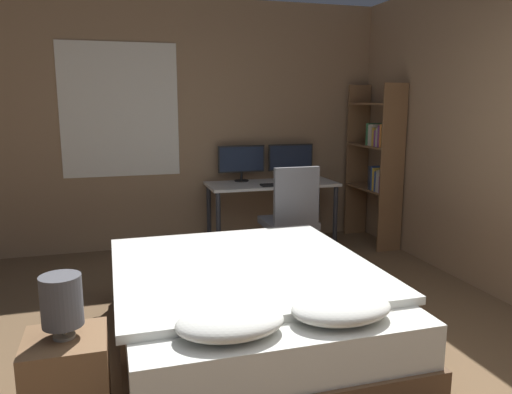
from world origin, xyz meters
The scene contains 12 objects.
wall_back centered at (-0.02, 3.81, 1.35)m, with size 12.00×0.08×2.70m.
wall_side_right centered at (1.95, 1.50, 1.35)m, with size 0.06×12.00×2.70m.
bed centered at (-0.29, 1.29, 0.26)m, with size 1.70×2.07×0.60m.
nightstand centered at (-1.38, 0.65, 0.25)m, with size 0.39×0.38×0.51m.
bedside_lamp centered at (-1.38, 0.65, 0.69)m, with size 0.19×0.19×0.31m.
desk centered at (0.59, 3.45, 0.63)m, with size 1.43×0.60×0.73m.
monitor_left centered at (0.29, 3.64, 0.96)m, with size 0.53×0.16×0.40m.
monitor_right centered at (0.88, 3.64, 0.96)m, with size 0.53×0.16×0.40m.
keyboard centered at (0.59, 3.25, 0.73)m, with size 0.36×0.13×0.02m.
computer_mouse centered at (0.86, 3.25, 0.74)m, with size 0.07×0.05×0.04m.
office_chair centered at (0.54, 2.71, 0.41)m, with size 0.52×0.52×1.01m.
bookshelf centered at (1.76, 3.20, 1.00)m, with size 0.28×0.80×1.80m.
Camera 1 is at (-1.13, -1.73, 1.62)m, focal length 35.00 mm.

